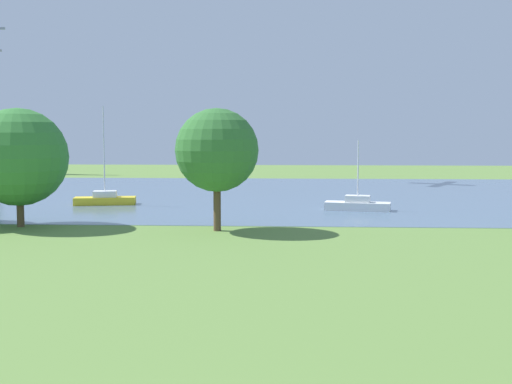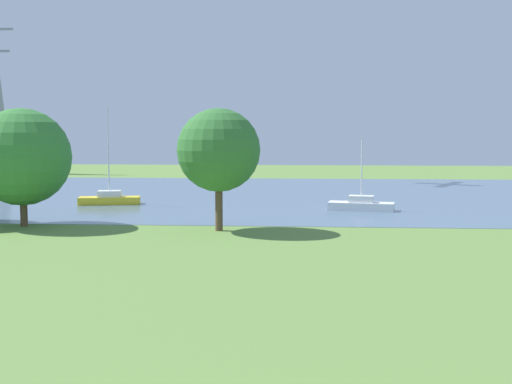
# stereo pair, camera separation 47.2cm
# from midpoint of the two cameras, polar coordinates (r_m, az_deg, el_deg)

# --- Properties ---
(ground_plane) EXTENTS (160.00, 160.00, 0.00)m
(ground_plane) POSITION_cam_midpoint_polar(r_m,az_deg,el_deg) (31.73, -2.46, -5.22)
(ground_plane) COLOR olive
(water_surface) EXTENTS (140.00, 40.00, 0.02)m
(water_surface) POSITION_cam_midpoint_polar(r_m,az_deg,el_deg) (59.40, 0.15, -0.22)
(water_surface) COLOR slate
(water_surface) RESTS_ON ground
(sailboat_white) EXTENTS (5.00, 2.38, 5.22)m
(sailboat_white) POSITION_cam_midpoint_polar(r_m,az_deg,el_deg) (48.00, 8.77, -1.11)
(sailboat_white) COLOR white
(sailboat_white) RESTS_ON water_surface
(sailboat_yellow) EXTENTS (4.99, 2.32, 7.81)m
(sailboat_yellow) POSITION_cam_midpoint_polar(r_m,az_deg,el_deg) (52.53, -13.57, -0.60)
(sailboat_yellow) COLOR yellow
(sailboat_yellow) RESTS_ON water_surface
(tree_east_near) EXTENTS (5.99, 5.99, 7.29)m
(tree_east_near) POSITION_cam_midpoint_polar(r_m,az_deg,el_deg) (41.73, -20.74, 2.93)
(tree_east_near) COLOR brown
(tree_east_near) RESTS_ON ground
(tree_mid_shore) EXTENTS (4.91, 4.91, 7.22)m
(tree_mid_shore) POSITION_cam_midpoint_polar(r_m,az_deg,el_deg) (37.52, -3.88, 3.73)
(tree_mid_shore) COLOR brown
(tree_mid_shore) RESTS_ON ground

